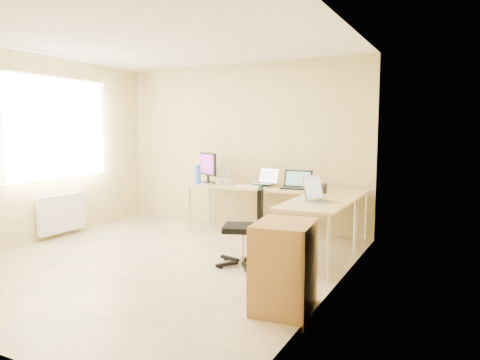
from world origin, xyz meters
The scene contains 25 objects.
floor centered at (0.00, 0.00, 0.00)m, with size 4.50×4.50×0.00m, color tan.
ceiling centered at (0.00, 0.00, 2.60)m, with size 4.50×4.50×0.00m, color white.
wall_back centered at (0.00, 2.25, 1.30)m, with size 4.50×4.50×0.00m, color #D1BB70.
wall_left centered at (-2.10, 0.00, 1.30)m, with size 4.50×4.50×0.00m, color #D1BB70.
wall_right centered at (2.10, 0.00, 1.30)m, with size 4.50×4.50×0.00m, color #D1BB70.
desk_main centered at (0.72, 1.85, 0.36)m, with size 2.65×0.70×0.73m, color tan.
desk_return centered at (1.70, 0.85, 0.36)m, with size 0.70×1.30×0.73m, color tan.
monitor centered at (-0.40, 1.85, 0.97)m, with size 0.56×0.18×0.48m, color black.
book_stack centered at (0.50, 1.98, 0.75)m, with size 0.20×0.27×0.05m, color #186A60.
laptop_center centered at (0.59, 1.86, 0.88)m, with size 0.32×0.25×0.21m, color silver.
laptop_black centered at (1.08, 1.82, 0.86)m, with size 0.41×0.30×0.26m, color black.
keyboard centered at (0.35, 1.70, 0.74)m, with size 0.38×0.10×0.02m, color silver.
mouse centered at (0.71, 1.55, 0.75)m, with size 0.09×0.06×0.03m, color white.
mug centered at (-0.09, 1.67, 0.78)m, with size 0.11×0.11×0.10m, color silver.
cd_stack centered at (0.13, 1.66, 0.75)m, with size 0.13×0.13×0.03m, color silver.
water_bottle centered at (-0.40, 1.56, 0.88)m, with size 0.09×0.09×0.31m, color blue.
papers centered at (-0.37, 1.62, 0.73)m, with size 0.22×0.32×0.01m, color silver.
white_box centered at (-0.20, 2.05, 0.77)m, with size 0.21×0.15×0.08m, color silver.
desk_fan centered at (-0.19, 2.01, 0.86)m, with size 0.20×0.20×0.26m, color silver.
black_cup centered at (1.56, 1.55, 0.79)m, with size 0.07×0.07×0.13m, color black.
laptop_return centered at (1.74, 0.80, 0.85)m, with size 0.29×0.37×0.25m, color #BCBCBC.
office_chair centered at (0.95, 0.37, 0.50)m, with size 0.55×0.55×0.91m, color black.
cabinet centered at (1.85, -0.60, 0.36)m, with size 0.48×0.60×0.83m, color #A8804A.
radiator centered at (-2.03, 0.40, 0.35)m, with size 0.09×0.80×0.55m, color white.
window centered at (-2.05, 0.40, 1.55)m, with size 0.10×1.80×1.40m, color white.
Camera 1 is at (3.21, -4.11, 1.56)m, focal length 33.25 mm.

